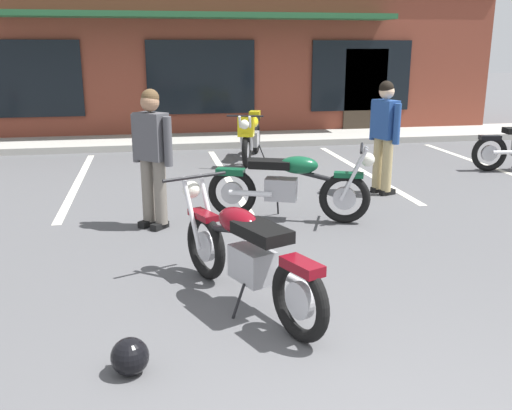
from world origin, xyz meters
name	(u,v)px	position (x,y,z in m)	size (l,w,h in m)	color
ground_plane	(275,255)	(0.00, 3.61, 0.00)	(80.00, 80.00, 0.00)	#515154
sidewalk_kerb	(205,140)	(0.00, 11.13, 0.07)	(22.00, 1.80, 0.14)	#A8A59E
brick_storefront_building	(191,59)	(0.00, 14.73, 1.81)	(14.90, 6.75, 3.62)	brown
painted_stall_lines	(226,176)	(0.00, 7.53, 0.00)	(9.95, 4.80, 0.01)	silver
motorcycle_foreground_classic	(246,253)	(-0.51, 2.48, 0.46)	(1.12, 1.99, 0.98)	black
motorcycle_black_cruiser	(251,134)	(0.66, 8.80, 0.53)	(0.95, 2.05, 0.98)	black
motorcycle_blue_standard	(289,185)	(0.45, 4.83, 0.46)	(2.01, 1.07, 0.98)	black
person_in_black_shirt	(384,131)	(2.14, 5.90, 0.95)	(0.37, 0.60, 1.68)	black
person_in_shorts_foreground	(152,151)	(-1.24, 4.84, 0.95)	(0.51, 0.48, 1.68)	black
helmet_on_pavement	(130,356)	(-1.46, 1.54, 0.13)	(0.26, 0.26, 0.26)	black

